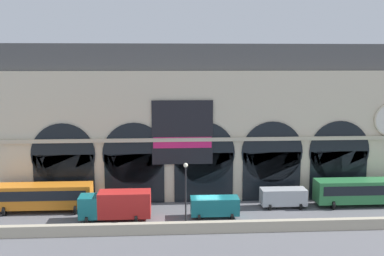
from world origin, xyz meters
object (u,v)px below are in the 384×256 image
Objects in this scene: bus_west at (42,196)px; van_mideast at (283,197)px; street_lamp_quayside at (186,188)px; bus_east at (362,191)px; van_center at (215,206)px; box_truck_midwest at (116,205)px.

van_mideast is at bearing -0.49° from bus_west.
street_lamp_quayside is (15.81, -6.63, 2.63)m from bus_west.
bus_east is 22.04m from street_lamp_quayside.
bus_east is at bearing 9.06° from van_center.
box_truck_midwest is 0.68× the size of bus_east.
bus_west is 2.12× the size of van_mideast.
box_truck_midwest is at bearing -178.66° from van_center.
van_center is (19.11, -3.04, -0.54)m from bus_west.
van_center is 0.75× the size of street_lamp_quayside.
van_center is 8.75m from van_mideast.
bus_west is at bearing 159.03° from box_truck_midwest.
bus_east reaches higher than van_center.
bus_west is 1.59× the size of street_lamp_quayside.
van_mideast is at bearing -179.99° from bus_east.
bus_west is 2.12× the size of van_center.
van_mideast is at bearing 9.22° from box_truck_midwest.
van_center is at bearing 47.31° from street_lamp_quayside.
bus_east is at bearing -0.36° from bus_west.
box_truck_midwest reaches higher than bus_west.
bus_west is at bearing 170.96° from van_center.
bus_west is 1.00× the size of bus_east.
van_mideast is at bearing 18.71° from van_center.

